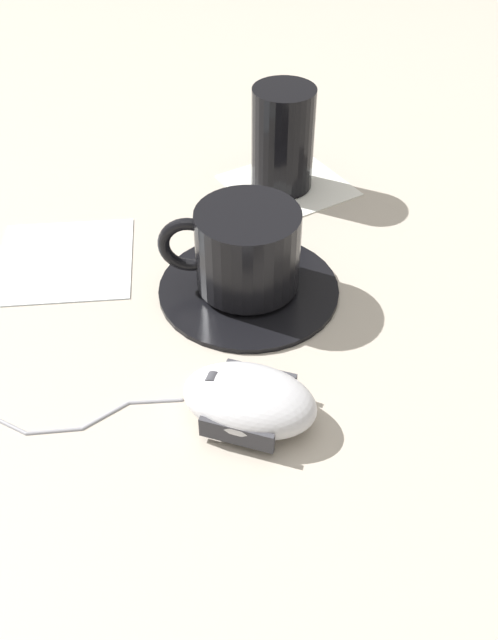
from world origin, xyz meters
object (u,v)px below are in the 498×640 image
(saucer, at_px, (249,287))
(coffee_cup, at_px, (245,249))
(drinking_glass, at_px, (283,139))
(computer_mouse, at_px, (249,400))

(saucer, height_order, coffee_cup, coffee_cup)
(saucer, distance_m, drinking_glass, 0.18)
(coffee_cup, relative_size, drinking_glass, 1.07)
(saucer, bearing_deg, drinking_glass, 140.73)
(saucer, distance_m, computer_mouse, 0.14)
(saucer, bearing_deg, coffee_cup, -145.61)
(drinking_glass, bearing_deg, computer_mouse, -34.21)
(coffee_cup, relative_size, computer_mouse, 0.98)
(coffee_cup, distance_m, drinking_glass, 0.17)
(saucer, height_order, computer_mouse, computer_mouse)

